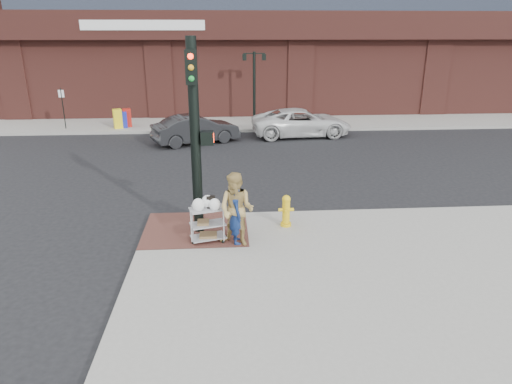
{
  "coord_description": "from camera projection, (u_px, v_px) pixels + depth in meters",
  "views": [
    {
      "loc": [
        0.24,
        -10.57,
        5.26
      ],
      "look_at": [
        1.03,
        0.7,
        1.25
      ],
      "focal_mm": 32.0,
      "sensor_mm": 36.0,
      "label": 1
    }
  ],
  "objects": [
    {
      "name": "newsbox_blue",
      "position": [
        124.0,
        120.0,
        25.26
      ],
      "size": [
        0.44,
        0.41,
        0.89
      ],
      "primitive_type": "cube",
      "rotation": [
        0.0,
        0.0,
        0.22
      ],
      "color": "#1A25AD",
      "rests_on": "sidewalk_far"
    },
    {
      "name": "utility_cart",
      "position": [
        208.0,
        221.0,
        11.57
      ],
      "size": [
        0.96,
        0.7,
        1.2
      ],
      "color": "#97979B",
      "rests_on": "sidewalk_near"
    },
    {
      "name": "brick_curb_ramp",
      "position": [
        196.0,
        229.0,
        12.43
      ],
      "size": [
        2.8,
        2.4,
        0.01
      ],
      "primitive_type": "cube",
      "color": "#562E28",
      "rests_on": "sidewalk_near"
    },
    {
      "name": "sedan_dark",
      "position": [
        196.0,
        129.0,
        22.31
      ],
      "size": [
        4.46,
        3.05,
        1.39
      ],
      "primitive_type": "imported",
      "rotation": [
        0.0,
        0.0,
        1.99
      ],
      "color": "black",
      "rests_on": "ground"
    },
    {
      "name": "minivan_white",
      "position": [
        301.0,
        123.0,
        23.85
      ],
      "size": [
        5.32,
        2.76,
        1.43
      ],
      "primitive_type": "imported",
      "rotation": [
        0.0,
        0.0,
        1.65
      ],
      "color": "silver",
      "rests_on": "ground"
    },
    {
      "name": "lamp_post",
      "position": [
        254.0,
        80.0,
        25.98
      ],
      "size": [
        1.32,
        0.22,
        4.0
      ],
      "color": "black",
      "rests_on": "sidewalk_far"
    },
    {
      "name": "fire_hydrant",
      "position": [
        286.0,
        210.0,
        12.5
      ],
      "size": [
        0.42,
        0.3,
        0.9
      ],
      "color": "yellow",
      "rests_on": "sidewalk_near"
    },
    {
      "name": "pedestrian_tan",
      "position": [
        237.0,
        210.0,
        11.25
      ],
      "size": [
        1.12,
        1.02,
        1.88
      ],
      "primitive_type": "imported",
      "rotation": [
        0.0,
        0.0,
        -0.42
      ],
      "color": "tan",
      "rests_on": "sidewalk_near"
    },
    {
      "name": "newsbox_yellow",
      "position": [
        118.0,
        119.0,
        25.08
      ],
      "size": [
        0.56,
        0.53,
        1.05
      ],
      "primitive_type": "cube",
      "rotation": [
        0.0,
        0.0,
        0.37
      ],
      "color": "yellow",
      "rests_on": "sidewalk_far"
    },
    {
      "name": "traffic_signal_pole",
      "position": [
        196.0,
        133.0,
        11.43
      ],
      "size": [
        0.61,
        0.51,
        5.0
      ],
      "color": "black",
      "rests_on": "sidewalk_near"
    },
    {
      "name": "woman_blue",
      "position": [
        236.0,
        214.0,
        11.4
      ],
      "size": [
        0.43,
        0.6,
        1.53
      ],
      "primitive_type": "imported",
      "rotation": [
        0.0,
        0.0,
        1.69
      ],
      "color": "navy",
      "rests_on": "sidewalk_near"
    },
    {
      "name": "sidewalk_far",
      "position": [
        355.0,
        89.0,
        42.56
      ],
      "size": [
        65.0,
        36.0,
        0.15
      ],
      "primitive_type": "cube",
      "color": "gray",
      "rests_on": "ground"
    },
    {
      "name": "newsbox_red",
      "position": [
        127.0,
        118.0,
        25.47
      ],
      "size": [
        0.52,
        0.49,
        1.02
      ],
      "primitive_type": "cube",
      "rotation": [
        0.0,
        0.0,
        0.3
      ],
      "color": "#B11D14",
      "rests_on": "sidewalk_far"
    },
    {
      "name": "parking_sign",
      "position": [
        63.0,
        109.0,
        24.8
      ],
      "size": [
        0.05,
        0.05,
        2.2
      ],
      "primitive_type": "cylinder",
      "color": "black",
      "rests_on": "sidewalk_far"
    },
    {
      "name": "ground",
      "position": [
        218.0,
        248.0,
        11.68
      ],
      "size": [
        220.0,
        220.0,
        0.0
      ],
      "primitive_type": "plane",
      "color": "black",
      "rests_on": "ground"
    }
  ]
}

